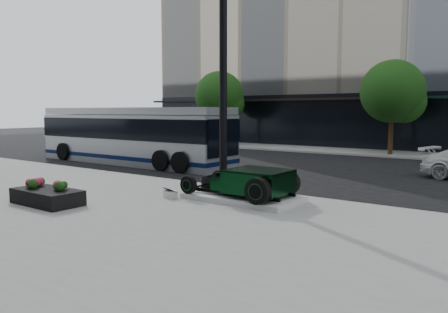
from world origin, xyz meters
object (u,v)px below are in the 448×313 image
Objects in this scene: flower_planter at (47,195)px; lamppost at (223,68)px; hot_rod at (252,182)px; transit_bus at (132,135)px.

lamppost is at bearing 62.98° from flower_planter.
hot_rod is at bearing -32.19° from lamppost.
hot_rod is 0.37× the size of lamppost.
transit_bus is at bearing 156.46° from lamppost.
transit_bus reaches higher than hot_rod.
hot_rod is at bearing 39.91° from flower_planter.
hot_rod is 5.87m from flower_planter.
lamppost reaches higher than hot_rod.
flower_planter is at bearing -54.68° from transit_bus.
lamppost reaches higher than transit_bus.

